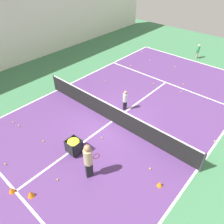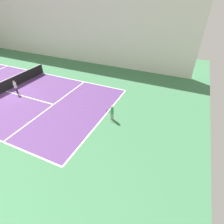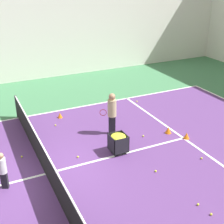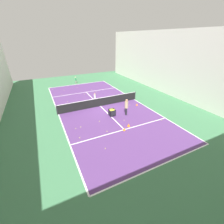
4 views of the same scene
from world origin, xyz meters
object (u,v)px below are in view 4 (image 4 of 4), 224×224
coach_at_net (126,106)px  tennis_net (100,102)px  training_cone_0 (124,129)px  training_cone_1 (137,104)px  ball_cart (112,111)px  player_near_baseline (76,80)px  child_midcourt (95,97)px

coach_at_net → tennis_net: bearing=51.9°
tennis_net → coach_at_net: bearing=116.8°
training_cone_0 → training_cone_1: size_ratio=1.06×
ball_cart → training_cone_0: ball_cart is taller
tennis_net → training_cone_0: 5.73m
player_near_baseline → training_cone_0: bearing=0.1°
tennis_net → child_midcourt: (0.18, -1.30, 0.16)m
coach_at_net → training_cone_1: bearing=-33.3°
coach_at_net → training_cone_0: coach_at_net is taller
child_midcourt → player_near_baseline: bearing=-154.0°
coach_at_net → ball_cart: bearing=98.3°
child_midcourt → training_cone_0: child_midcourt is taller
player_near_baseline → training_cone_1: (-4.23, 12.64, -0.55)m
tennis_net → ball_cart: tennis_net is taller
tennis_net → coach_at_net: size_ratio=5.63×
child_midcourt → ball_cart: size_ratio=1.68×
ball_cart → training_cone_0: 2.98m
training_cone_1 → tennis_net: bearing=-23.2°
coach_at_net → ball_cart: 1.58m
coach_at_net → ball_cart: (1.44, -0.44, -0.49)m
player_near_baseline → training_cone_1: player_near_baseline is taller
coach_at_net → child_midcourt: coach_at_net is taller
ball_cart → training_cone_0: bearing=85.2°
child_midcourt → training_cone_0: size_ratio=4.91×
training_cone_1 → child_midcourt: bearing=-35.7°
training_cone_0 → tennis_net: bearing=-90.7°
child_midcourt → training_cone_0: 7.04m
coach_at_net → child_midcourt: bearing=46.8°
training_cone_1 → ball_cart: bearing=15.2°
tennis_net → player_near_baseline: size_ratio=8.42×
training_cone_0 → coach_at_net: bearing=-124.1°
coach_at_net → training_cone_1: (-2.41, -1.48, -0.89)m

